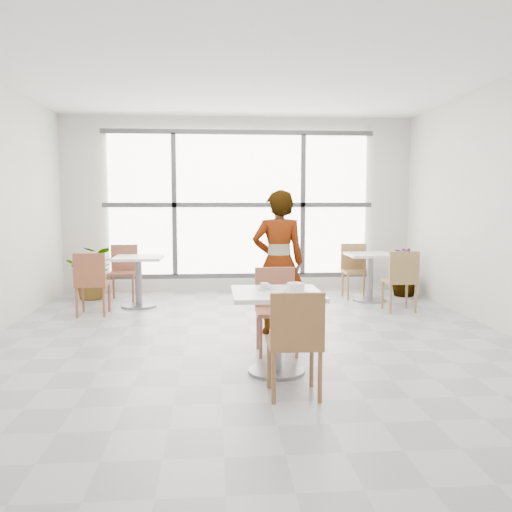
{
  "coord_description": "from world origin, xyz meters",
  "views": [
    {
      "loc": [
        -0.42,
        -5.76,
        1.56
      ],
      "look_at": [
        0.0,
        -0.3,
        1.0
      ],
      "focal_mm": 37.57,
      "sensor_mm": 36.0,
      "label": 1
    }
  ],
  "objects": [
    {
      "name": "bg_table_left",
      "position": [
        -1.55,
        2.19,
        0.49
      ],
      "size": [
        0.7,
        0.7,
        0.75
      ],
      "color": "silver",
      "rests_on": "ground"
    },
    {
      "name": "wall_back",
      "position": [
        0.0,
        3.5,
        1.5
      ],
      "size": [
        6.0,
        0.0,
        6.0
      ],
      "primitive_type": "plane",
      "rotation": [
        1.57,
        0.0,
        0.0
      ],
      "color": "silver",
      "rests_on": "ground"
    },
    {
      "name": "person",
      "position": [
        0.32,
        0.44,
        0.85
      ],
      "size": [
        0.62,
        0.42,
        1.69
      ],
      "primitive_type": "imported",
      "rotation": [
        0.0,
        0.0,
        3.16
      ],
      "color": "black",
      "rests_on": "ground"
    },
    {
      "name": "chair_near",
      "position": [
        0.2,
        -1.69,
        0.5
      ],
      "size": [
        0.42,
        0.42,
        0.87
      ],
      "rotation": [
        0.0,
        0.0,
        3.14
      ],
      "color": "brown",
      "rests_on": "ground"
    },
    {
      "name": "plant_right",
      "position": [
        2.7,
        2.78,
        0.39
      ],
      "size": [
        0.51,
        0.51,
        0.78
      ],
      "primitive_type": "imported",
      "rotation": [
        0.0,
        0.0,
        -0.18
      ],
      "color": "#548E40",
      "rests_on": "ground"
    },
    {
      "name": "window",
      "position": [
        0.0,
        3.44,
        1.5
      ],
      "size": [
        4.6,
        0.07,
        2.52
      ],
      "color": "white",
      "rests_on": "ground"
    },
    {
      "name": "bg_chair_right_far",
      "position": [
        1.86,
        2.74,
        0.5
      ],
      "size": [
        0.42,
        0.42,
        0.87
      ],
      "color": "#A17844",
      "rests_on": "ground"
    },
    {
      "name": "coffee_cup",
      "position": [
        0.03,
        -0.94,
        0.78
      ],
      "size": [
        0.16,
        0.13,
        0.07
      ],
      "color": "silver",
      "rests_on": "main_table"
    },
    {
      "name": "bg_chair_right_near",
      "position": [
        2.19,
        1.51,
        0.5
      ],
      "size": [
        0.42,
        0.42,
        0.87
      ],
      "rotation": [
        0.0,
        0.0,
        3.14
      ],
      "color": "olive",
      "rests_on": "ground"
    },
    {
      "name": "bg_chair_left_far",
      "position": [
        -1.87,
        2.81,
        0.5
      ],
      "size": [
        0.42,
        0.42,
        0.87
      ],
      "color": "#94533E",
      "rests_on": "ground"
    },
    {
      "name": "wall_front",
      "position": [
        0.0,
        -3.5,
        1.5
      ],
      "size": [
        6.0,
        0.0,
        6.0
      ],
      "primitive_type": "plane",
      "rotation": [
        -1.57,
        0.0,
        0.0
      ],
      "color": "silver",
      "rests_on": "ground"
    },
    {
      "name": "floor",
      "position": [
        0.0,
        0.0,
        0.0
      ],
      "size": [
        7.0,
        7.0,
        0.0
      ],
      "primitive_type": "plane",
      "color": "#9E9EA5",
      "rests_on": "ground"
    },
    {
      "name": "bg_chair_left_near",
      "position": [
        -2.1,
        1.59,
        0.5
      ],
      "size": [
        0.42,
        0.42,
        0.87
      ],
      "rotation": [
        0.0,
        0.0,
        3.14
      ],
      "color": "brown",
      "rests_on": "ground"
    },
    {
      "name": "oatmeal_bowl",
      "position": [
        0.3,
        -1.06,
        0.79
      ],
      "size": [
        0.21,
        0.21,
        0.09
      ],
      "color": "silver",
      "rests_on": "main_table"
    },
    {
      "name": "chair_far",
      "position": [
        0.21,
        -0.32,
        0.5
      ],
      "size": [
        0.42,
        0.42,
        0.87
      ],
      "color": "#9A5944",
      "rests_on": "ground"
    },
    {
      "name": "main_table",
      "position": [
        0.13,
        -1.02,
        0.52
      ],
      "size": [
        0.8,
        0.8,
        0.75
      ],
      "color": "white",
      "rests_on": "ground"
    },
    {
      "name": "bg_table_right",
      "position": [
        2.0,
        2.38,
        0.49
      ],
      "size": [
        0.7,
        0.7,
        0.75
      ],
      "color": "white",
      "rests_on": "ground"
    },
    {
      "name": "ceiling",
      "position": [
        0.0,
        0.0,
        3.0
      ],
      "size": [
        7.0,
        7.0,
        0.0
      ],
      "primitive_type": "plane",
      "rotation": [
        3.14,
        0.0,
        0.0
      ],
      "color": "white",
      "rests_on": "ground"
    },
    {
      "name": "plant_left",
      "position": [
        -2.37,
        2.9,
        0.43
      ],
      "size": [
        0.77,
        0.67,
        0.86
      ],
      "primitive_type": "imported",
      "rotation": [
        0.0,
        0.0,
        0.0
      ],
      "color": "#4C8039",
      "rests_on": "ground"
    }
  ]
}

